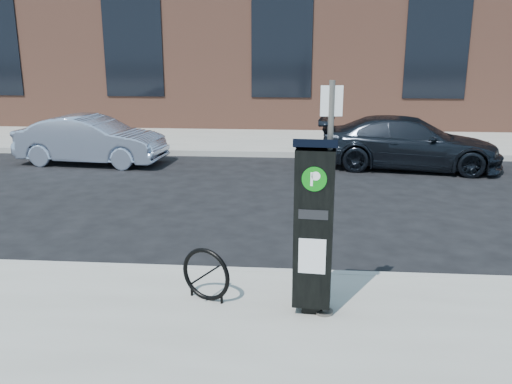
# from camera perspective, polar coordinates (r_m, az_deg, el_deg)

# --- Properties ---
(ground) EXTENTS (120.00, 120.00, 0.00)m
(ground) POSITION_cam_1_polar(r_m,az_deg,el_deg) (7.12, -0.97, -9.20)
(ground) COLOR black
(ground) RESTS_ON ground
(sidewalk_far) EXTENTS (60.00, 12.00, 0.15)m
(sidewalk_far) POSITION_cam_1_polar(r_m,az_deg,el_deg) (20.66, 2.82, 7.18)
(sidewalk_far) COLOR gray
(sidewalk_far) RESTS_ON ground
(curb_near) EXTENTS (60.00, 0.12, 0.16)m
(curb_near) POSITION_cam_1_polar(r_m,az_deg,el_deg) (7.07, -0.99, -8.71)
(curb_near) COLOR #9E9B93
(curb_near) RESTS_ON ground
(curb_far) EXTENTS (60.00, 0.12, 0.16)m
(curb_far) POSITION_cam_1_polar(r_m,az_deg,el_deg) (14.77, 2.05, 3.98)
(curb_far) COLOR #9E9B93
(curb_far) RESTS_ON ground
(building) EXTENTS (28.00, 10.05, 8.25)m
(building) POSITION_cam_1_polar(r_m,az_deg,el_deg) (23.49, 3.21, 18.09)
(building) COLOR brown
(building) RESTS_ON ground
(parking_kiosk) EXTENTS (0.47, 0.42, 1.91)m
(parking_kiosk) POSITION_cam_1_polar(r_m,az_deg,el_deg) (5.69, 6.11, -3.45)
(parking_kiosk) COLOR black
(parking_kiosk) RESTS_ON sidewalk_near
(sign_pole) EXTENTS (0.22, 0.20, 2.46)m
(sign_pole) POSITION_cam_1_polar(r_m,az_deg,el_deg) (5.56, 7.58, -1.28)
(sign_pole) COLOR #4F4945
(sign_pole) RESTS_ON sidewalk_near
(bike_rack) EXTENTS (0.59, 0.30, 0.62)m
(bike_rack) POSITION_cam_1_polar(r_m,az_deg,el_deg) (6.17, -5.29, -8.66)
(bike_rack) COLOR black
(bike_rack) RESTS_ON sidewalk_near
(car_silver) EXTENTS (3.83, 1.66, 1.23)m
(car_silver) POSITION_cam_1_polar(r_m,az_deg,el_deg) (14.46, -16.95, 5.26)
(car_silver) COLOR #95A2BD
(car_silver) RESTS_ON ground
(car_dark) EXTENTS (4.55, 2.34, 1.26)m
(car_dark) POSITION_cam_1_polar(r_m,az_deg,el_deg) (13.83, 15.78, 4.99)
(car_dark) COLOR black
(car_dark) RESTS_ON ground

